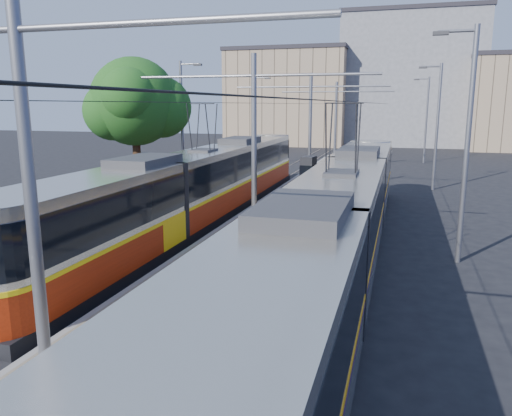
% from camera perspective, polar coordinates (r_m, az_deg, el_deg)
% --- Properties ---
extents(ground, '(160.00, 160.00, 0.00)m').
position_cam_1_polar(ground, '(12.74, -10.76, -13.84)').
color(ground, black).
rests_on(ground, ground).
extents(platform, '(4.00, 50.00, 0.30)m').
position_cam_1_polar(platform, '(28.21, 4.95, 0.85)').
color(platform, gray).
rests_on(platform, ground).
extents(tactile_strip_left, '(0.70, 50.00, 0.01)m').
position_cam_1_polar(tactile_strip_left, '(28.49, 2.10, 1.31)').
color(tactile_strip_left, gray).
rests_on(tactile_strip_left, platform).
extents(tactile_strip_right, '(0.70, 50.00, 0.01)m').
position_cam_1_polar(tactile_strip_right, '(27.94, 7.87, 1.00)').
color(tactile_strip_right, gray).
rests_on(tactile_strip_right, platform).
extents(rails, '(8.71, 70.00, 0.03)m').
position_cam_1_polar(rails, '(28.24, 4.95, 0.58)').
color(rails, gray).
rests_on(rails, ground).
extents(tram_left, '(2.43, 28.29, 5.50)m').
position_cam_1_polar(tram_left, '(23.98, -5.97, 2.68)').
color(tram_left, black).
rests_on(tram_left, ground).
extents(tram_right, '(2.43, 31.92, 5.50)m').
position_cam_1_polar(tram_right, '(16.24, 9.57, -1.23)').
color(tram_right, black).
rests_on(tram_right, ground).
extents(catenary, '(9.20, 70.00, 7.00)m').
position_cam_1_polar(catenary, '(24.94, 3.82, 9.57)').
color(catenary, slate).
rests_on(catenary, platform).
extents(street_lamps, '(15.18, 38.22, 8.00)m').
position_cam_1_polar(street_lamps, '(31.67, 6.52, 9.35)').
color(street_lamps, slate).
rests_on(street_lamps, ground).
extents(shelter, '(0.77, 1.16, 2.47)m').
position_cam_1_polar(shelter, '(26.85, 5.99, 3.40)').
color(shelter, black).
rests_on(shelter, platform).
extents(tree, '(5.62, 5.20, 8.17)m').
position_cam_1_polar(tree, '(30.51, -12.97, 11.57)').
color(tree, '#382314').
rests_on(tree, ground).
extents(building_left, '(16.32, 12.24, 12.91)m').
position_cam_1_polar(building_left, '(71.85, 3.94, 12.51)').
color(building_left, gray).
rests_on(building_left, ground).
extents(building_centre, '(18.36, 14.28, 17.45)m').
position_cam_1_polar(building_centre, '(74.26, 17.18, 13.75)').
color(building_centre, gray).
rests_on(building_centre, ground).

